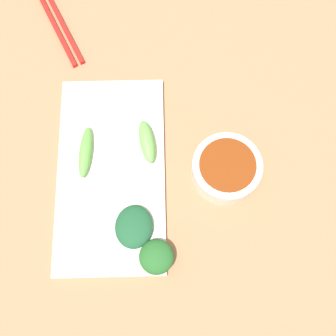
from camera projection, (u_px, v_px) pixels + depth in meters
The scene contains 8 objects.
tabletop at pixel (160, 166), 0.73m from camera, with size 2.10×2.10×0.02m, color #9B6A49.
sauce_bowl at pixel (226, 169), 0.69m from camera, with size 0.11×0.11×0.05m.
serving_plate at pixel (111, 173), 0.71m from camera, with size 0.18×0.34×0.01m, color silver.
broccoli_leafy_0 at pixel (134, 227), 0.66m from camera, with size 0.06×0.07×0.02m, color #1A4B2B.
broccoli_leafy_1 at pixel (156, 257), 0.65m from camera, with size 0.05×0.06×0.03m, color #215623.
broccoli_stalk_2 at pixel (85, 152), 0.70m from camera, with size 0.02×0.09×0.02m, color #5CAA42.
broccoli_stalk_3 at pixel (147, 141), 0.71m from camera, with size 0.02×0.08×0.03m, color #66B84D.
chopsticks at pixel (55, 18), 0.81m from camera, with size 0.12×0.22×0.01m.
Camera 1 is at (-0.01, 0.23, 0.70)m, focal length 44.80 mm.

